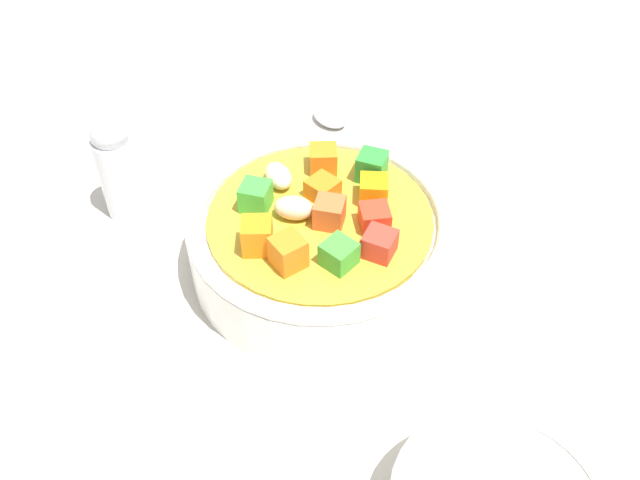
% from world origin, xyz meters
% --- Properties ---
extents(ground_plane, '(1.40, 1.40, 0.02)m').
position_xyz_m(ground_plane, '(0.00, 0.00, -0.01)').
color(ground_plane, '#BAB2A0').
extents(soup_bowl_main, '(0.16, 0.16, 0.06)m').
position_xyz_m(soup_bowl_main, '(0.00, -0.00, 0.03)').
color(soup_bowl_main, white).
rests_on(soup_bowl_main, ground_plane).
extents(spoon, '(0.19, 0.04, 0.01)m').
position_xyz_m(spoon, '(0.04, -0.11, 0.00)').
color(spoon, silver).
rests_on(spoon, ground_plane).
extents(pepper_shaker, '(0.03, 0.03, 0.08)m').
position_xyz_m(pepper_shaker, '(0.13, 0.05, 0.04)').
color(pepper_shaker, silver).
rests_on(pepper_shaker, ground_plane).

